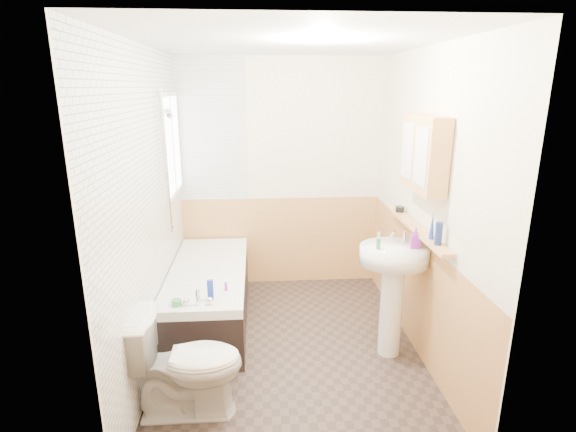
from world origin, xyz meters
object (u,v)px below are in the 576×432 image
at_px(bathtub, 209,294).
at_px(medicine_cabinet, 424,153).
at_px(pine_shelf, 416,228).
at_px(toilet, 186,364).
at_px(sink, 393,278).

bearing_deg(bathtub, medicine_cabinet, -20.15).
bearing_deg(pine_shelf, medicine_cabinet, -105.97).
relative_size(toilet, pine_shelf, 0.61).
bearing_deg(pine_shelf, toilet, -158.24).
distance_m(toilet, medicine_cabinet, 2.30).
xyz_separation_m(bathtub, sink, (1.57, -0.65, 0.40)).
xyz_separation_m(sink, pine_shelf, (0.20, 0.11, 0.39)).
relative_size(sink, medicine_cabinet, 1.73).
relative_size(sink, pine_shelf, 0.85).
distance_m(bathtub, toilet, 1.26).
height_order(bathtub, toilet, toilet).
bearing_deg(sink, medicine_cabinet, 8.55).
xyz_separation_m(sink, medicine_cabinet, (0.17, 0.01, 1.01)).
xyz_separation_m(bathtub, toilet, (-0.03, -1.26, 0.09)).
bearing_deg(pine_shelf, sink, -151.95).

